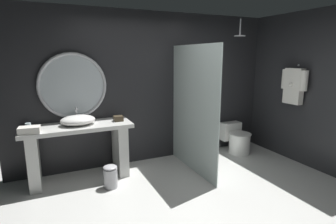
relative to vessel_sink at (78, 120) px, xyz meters
The scene contains 14 objects.
ground_plane 2.22m from the vessel_sink, 49.90° to the right, with size 5.76×5.76×0.00m, color silver.
back_wall_panel 1.40m from the vessel_sink, 15.36° to the left, with size 4.80×0.10×2.60m, color #232326.
side_wall_right 3.75m from the vessel_sink, 12.11° to the right, with size 0.10×2.47×2.60m, color #232326.
vanity_counter 0.40m from the vessel_sink, 145.79° to the right, with size 1.57×0.59×0.86m.
vessel_sink is the anchor object (origin of this frame).
tumbler_cup 0.67m from the vessel_sink, behind, with size 0.08×0.08×0.09m, color silver.
tissue_box 0.61m from the vessel_sink, ahead, with size 0.14×0.13×0.08m, color #3D3323.
round_wall_mirror 0.55m from the vessel_sink, 92.52° to the left, with size 1.02×0.05×1.02m.
shower_glass_panel 1.78m from the vessel_sink, 13.48° to the right, with size 0.02×1.44×2.03m, color silver.
rain_shower_head 3.12m from the vessel_sink, ahead, with size 0.20×0.20×0.30m.
hanging_bathrobe 3.62m from the vessel_sink, 12.26° to the right, with size 0.20×0.50×0.68m.
toilet 3.01m from the vessel_sink, ahead, with size 0.42×0.63×0.55m.
waste_bin 0.96m from the vessel_sink, 54.61° to the right, with size 0.20×0.20×0.34m.
folded_hand_towel 0.67m from the vessel_sink, 162.37° to the right, with size 0.26×0.17×0.09m, color silver.
Camera 1 is at (-1.68, -2.53, 1.87)m, focal length 28.68 mm.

